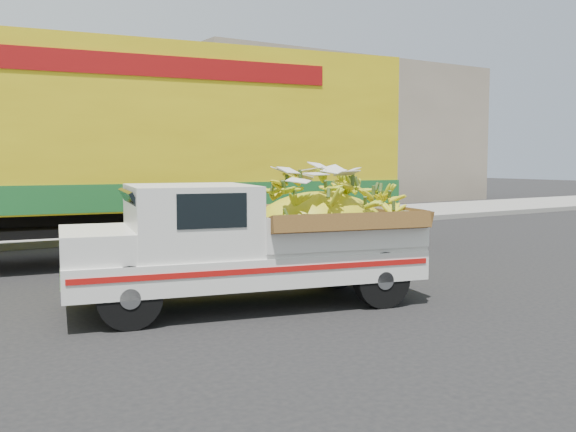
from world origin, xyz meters
TOP-DOWN VIEW (x-y plane):
  - ground at (0.00, 0.00)m, footprint 100.00×100.00m
  - curb at (0.00, 7.39)m, footprint 60.00×0.25m
  - sidewalk at (0.00, 9.49)m, footprint 60.00×4.00m
  - building_right at (14.00, 16.39)m, footprint 14.00×6.00m
  - pickup_truck at (1.21, 0.33)m, footprint 4.59×2.53m
  - semi_trailer at (0.07, 4.94)m, footprint 12.06×4.24m

SIDE VIEW (x-z plane):
  - ground at x=0.00m, z-range 0.00..0.00m
  - sidewalk at x=0.00m, z-range 0.00..0.14m
  - curb at x=0.00m, z-range 0.00..0.15m
  - pickup_truck at x=1.21m, z-range 0.06..1.58m
  - semi_trailer at x=0.07m, z-range 0.22..4.02m
  - building_right at x=14.00m, z-range 0.00..6.00m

